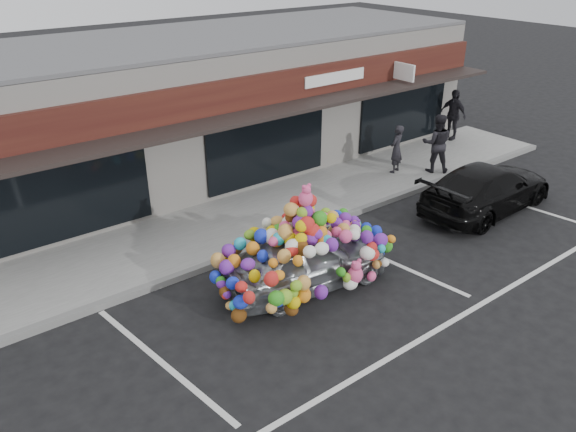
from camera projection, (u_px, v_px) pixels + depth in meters
ground at (302, 305)px, 11.96m from camera, size 90.00×90.00×0.00m
shop_building at (129, 117)px, 17.01m from camera, size 24.00×7.20×4.31m
sidewalk at (208, 232)px, 14.78m from camera, size 26.00×3.00×0.15m
kerb at (239, 255)px, 13.71m from camera, size 26.00×0.18×0.16m
parking_stripe_left at (161, 362)px, 10.36m from camera, size 0.73×4.37×0.01m
parking_stripe_mid at (387, 260)px, 13.63m from camera, size 0.73×4.37×0.01m
parking_stripe_right at (515, 203)px, 16.56m from camera, size 0.73×4.37×0.01m
lane_line at (450, 323)px, 11.41m from camera, size 14.00×0.12×0.01m
toy_car at (306, 254)px, 12.29m from camera, size 2.80×4.27×2.38m
black_sedan at (487, 188)px, 15.88m from camera, size 2.11×4.74×1.35m
pedestrian_a at (396, 149)px, 18.04m from camera, size 0.66×0.54×1.57m
pedestrian_b at (437, 143)px, 18.03m from camera, size 1.17×1.16×1.91m
pedestrian_c at (453, 114)px, 21.02m from camera, size 1.12×0.49×1.88m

